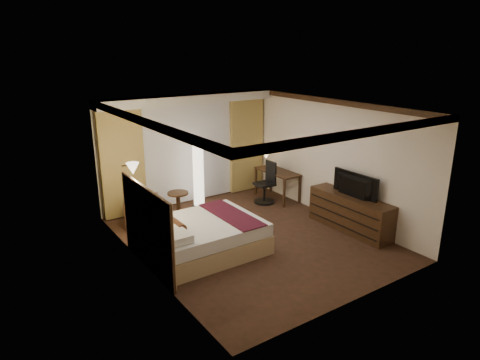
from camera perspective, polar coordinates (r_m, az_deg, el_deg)
floor at (r=8.90m, az=1.46°, el=-7.72°), size 4.50×5.50×0.01m
ceiling at (r=8.14m, az=1.60°, el=9.77°), size 4.50×5.50×0.01m
back_wall at (r=10.70m, az=-7.10°, el=4.13°), size 4.50×0.02×2.70m
left_wall at (r=7.40m, az=-12.80°, el=-2.20°), size 0.02×5.50×2.70m
right_wall at (r=9.86m, az=12.24°, el=2.72°), size 0.02×5.50×2.70m
crown_molding at (r=8.14m, az=1.60°, el=9.35°), size 4.50×5.50×0.12m
soffit at (r=10.27m, az=-6.71°, el=10.68°), size 4.50×0.50×0.20m
curtain_sheer at (r=10.65m, az=-6.88°, el=3.53°), size 2.48×0.04×2.45m
curtain_left_drape at (r=9.96m, az=-15.42°, el=2.05°), size 1.00×0.14×2.45m
curtain_right_drape at (r=11.46m, az=0.84°, el=4.63°), size 1.00×0.14×2.45m
wall_sconce at (r=8.14m, az=-14.11°, el=1.48°), size 0.24×0.24×0.24m
bed at (r=8.24m, az=-4.97°, el=-7.54°), size 2.15×1.67×0.63m
headboard at (r=7.65m, az=-12.19°, el=-6.35°), size 0.12×1.97×1.50m
armchair at (r=9.61m, az=-12.92°, el=-3.92°), size 0.90×0.88×0.72m
side_table at (r=10.12m, az=-8.22°, el=-3.10°), size 0.49×0.49×0.54m
floor_lamp at (r=10.39m, az=-5.57°, el=0.76°), size 0.34×0.34×1.64m
desk at (r=11.04m, az=4.97°, el=-0.65°), size 0.55×1.27×0.75m
desk_lamp at (r=11.25m, az=3.50°, el=2.63°), size 0.18×0.18×0.34m
office_chair at (r=10.69m, az=3.29°, el=-0.35°), size 0.51×0.51×1.06m
dresser at (r=9.44m, az=14.48°, el=-4.27°), size 0.50×1.97×0.77m
television at (r=9.18m, az=14.68°, el=-0.16°), size 0.67×1.15×0.15m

